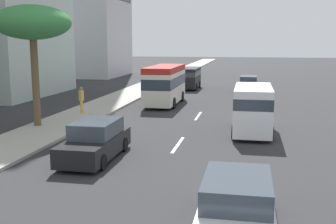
% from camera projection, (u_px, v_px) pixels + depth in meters
% --- Properties ---
extents(ground_plane, '(198.00, 198.00, 0.00)m').
position_uv_depth(ground_plane, '(209.00, 101.00, 35.19)').
color(ground_plane, '#2D2D30').
extents(sidewalk_right, '(162.00, 3.44, 0.15)m').
position_uv_depth(sidewalk_right, '(121.00, 98.00, 36.64)').
color(sidewalk_right, '#B2ADA3').
rests_on(sidewalk_right, ground_plane).
extents(lane_stripe_mid, '(3.20, 0.16, 0.01)m').
position_uv_depth(lane_stripe_mid, '(178.00, 145.00, 20.33)').
color(lane_stripe_mid, silver).
rests_on(lane_stripe_mid, ground_plane).
extents(lane_stripe_far, '(3.20, 0.16, 0.01)m').
position_uv_depth(lane_stripe_far, '(198.00, 116.00, 28.17)').
color(lane_stripe_far, silver).
rests_on(lane_stripe_far, ground_plane).
extents(van_lead, '(4.97, 2.09, 2.58)m').
position_uv_depth(van_lead, '(253.00, 107.00, 22.60)').
color(van_lead, white).
rests_on(van_lead, ground_plane).
extents(car_second, '(4.74, 1.94, 1.55)m').
position_uv_depth(car_second, '(237.00, 204.00, 11.01)').
color(car_second, white).
rests_on(car_second, ground_plane).
extents(car_third, '(4.69, 1.87, 1.63)m').
position_uv_depth(car_third, '(96.00, 141.00, 17.85)').
color(car_third, black).
rests_on(car_third, ground_plane).
extents(car_fourth, '(4.53, 1.79, 1.65)m').
position_uv_depth(car_fourth, '(248.00, 85.00, 40.73)').
color(car_fourth, '#1E478C').
rests_on(car_fourth, ground_plane).
extents(van_fifth, '(4.86, 2.15, 2.22)m').
position_uv_depth(van_fifth, '(189.00, 77.00, 44.05)').
color(van_fifth, black).
rests_on(van_fifth, ground_plane).
extents(minibus_sixth, '(6.87, 2.31, 3.06)m').
position_uv_depth(minibus_sixth, '(165.00, 83.00, 33.05)').
color(minibus_sixth, silver).
rests_on(minibus_sixth, ground_plane).
extents(pedestrian_near_lamp, '(0.37, 0.39, 1.81)m').
position_uv_depth(pedestrian_near_lamp, '(81.00, 99.00, 28.19)').
color(pedestrian_near_lamp, gold).
rests_on(pedestrian_near_lamp, sidewalk_right).
extents(palm_tree, '(4.32, 4.32, 6.85)m').
position_uv_depth(palm_tree, '(32.00, 24.00, 23.34)').
color(palm_tree, brown).
rests_on(palm_tree, sidewalk_right).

